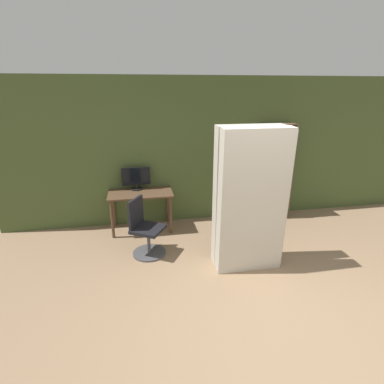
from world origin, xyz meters
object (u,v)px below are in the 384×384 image
mattress_near (253,203)px  mattress_far (247,197)px  bookshelf (270,173)px  office_chair (145,233)px  monitor (136,178)px

mattress_near → mattress_far: mattress_near is taller
bookshelf → mattress_far: 1.86m
bookshelf → mattress_near: bearing=-121.1°
office_chair → mattress_near: 1.74m
mattress_far → mattress_near: bearing=-90.0°
monitor → bookshelf: bearing=-0.1°
bookshelf → office_chair: bearing=-157.1°
office_chair → mattress_far: 1.65m
monitor → office_chair: 1.22m
mattress_near → bookshelf: bearing=58.9°
monitor → office_chair: monitor is taller
bookshelf → mattress_far: mattress_far is taller
office_chair → bookshelf: 2.78m
office_chair → mattress_near: size_ratio=0.45×
monitor → mattress_near: 2.34m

